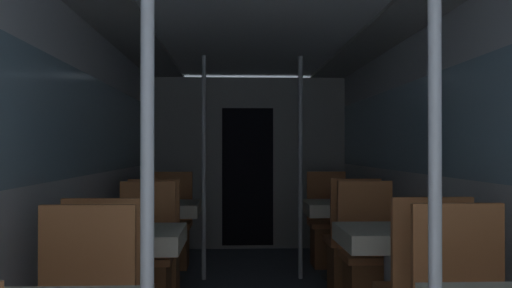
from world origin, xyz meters
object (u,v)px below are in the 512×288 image
Objects in this scene: support_pole_left_0 at (147,204)px; chair_left_near_2 at (156,259)px; dining_table_left_1 at (131,246)px; dining_table_left_2 at (165,214)px; support_pole_right_0 at (435,203)px; chair_left_far_2 at (171,238)px; support_pole_left_2 at (204,167)px; dining_table_right_2 at (339,213)px; chair_right_near_2 at (352,258)px; chair_right_far_1 at (370,275)px; chair_right_far_2 at (329,237)px; chair_left_far_1 at (144,277)px; dining_table_right_1 at (392,244)px; support_pole_right_2 at (300,167)px.

support_pole_left_0 reaches higher than chair_left_near_2.
dining_table_left_1 is 1.82m from dining_table_left_2.
chair_left_far_2 is at bearing 107.16° from support_pole_right_0.
support_pole_left_2 is at bearing 90.00° from support_pole_left_0.
chair_right_near_2 reaches higher than dining_table_right_2.
dining_table_left_2 and dining_table_right_2 have the same top height.
chair_right_far_2 is (0.00, 1.82, 0.00)m from chair_right_far_1.
chair_right_far_2 is (1.68, 1.82, 0.00)m from chair_left_far_1.
dining_table_right_1 is at bearing 90.00° from chair_right_far_2.
support_pole_right_0 reaches higher than dining_table_left_2.
support_pole_left_2 is at bearing 0.00° from dining_table_left_2.
dining_table_right_1 is 0.74× the size of chair_right_far_2.
dining_table_left_2 and dining_table_right_1 have the same top height.
dining_table_right_2 is at bearing 0.00° from dining_table_left_2.
support_pole_left_2 is 1.62m from chair_right_far_2.
chair_left_near_2 is 1.68m from chair_right_near_2.
chair_left_far_1 is at bearing -158.36° from chair_right_near_2.
chair_left_far_2 is 1.36× the size of dining_table_right_1.
chair_left_far_2 is (-0.37, 4.23, -0.77)m from support_pole_left_0.
support_pole_left_0 is 3.19m from chair_left_near_2.
support_pole_left_2 is at bearing 78.40° from dining_table_left_1.
support_pole_left_2 is 1.96m from chair_right_far_1.
support_pole_left_2 reaches higher than dining_table_right_2.
dining_table_left_1 and dining_table_right_1 have the same top height.
dining_table_right_1 is (1.68, -1.25, 0.33)m from chair_left_near_2.
chair_left_far_1 is at bearing 118.51° from support_pole_right_0.
support_pole_right_2 is (1.31, 0.58, 0.77)m from chair_left_near_2.
support_pole_left_0 is 2.15× the size of chair_left_far_1.
support_pole_right_2 is (0.00, 3.65, 0.00)m from support_pole_right_0.
support_pole_left_0 reaches higher than dining_table_left_1.
dining_table_right_2 is (1.31, 3.65, -0.44)m from support_pole_left_0.
dining_table_left_2 is 0.34× the size of support_pole_right_0.
support_pole_right_0 is at bearing -95.86° from dining_table_right_2.
dining_table_right_1 is (1.31, -1.82, -0.44)m from support_pole_left_2.
chair_right_far_2 reaches higher than dining_table_right_1.
dining_table_right_1 is at bearing 54.41° from support_pole_left_0.
support_pole_right_0 reaches higher than dining_table_right_2.
chair_left_far_2 is at bearing -47.36° from chair_right_far_1.
chair_right_far_1 is (0.00, 0.58, -0.33)m from dining_table_right_1.
support_pole_left_0 and support_pole_right_0 have the same top height.
dining_table_right_1 is 1.29m from chair_right_near_2.
chair_right_far_2 is 1.03m from support_pole_right_2.
dining_table_right_1 is 0.74× the size of chair_right_near_2.
support_pole_right_0 is 2.15× the size of chair_right_far_2.
support_pole_right_0 is 4.31m from chair_right_far_2.
support_pole_left_2 is 3.76m from support_pole_right_0.
chair_left_far_1 and chair_left_near_2 have the same top height.
chair_left_far_1 is 1.00× the size of chair_right_far_2.
support_pole_left_0 is at bearing -113.04° from chair_right_near_2.
chair_right_far_1 is at bearing 90.00° from chair_right_far_2.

